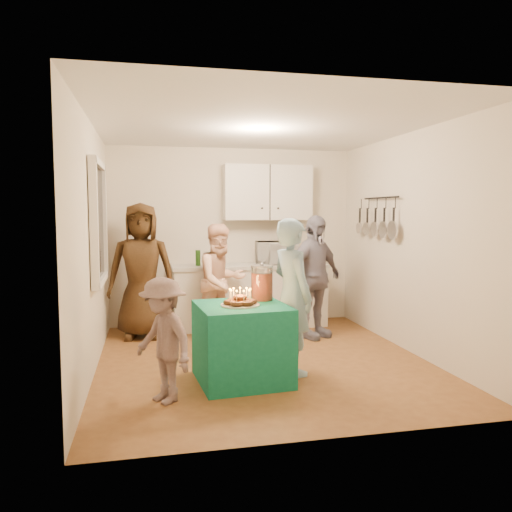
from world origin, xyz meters
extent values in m
plane|color=brown|center=(0.00, 0.00, 0.00)|extent=(4.00, 4.00, 0.00)
plane|color=white|center=(0.00, 0.00, 2.60)|extent=(4.00, 4.00, 0.00)
plane|color=silver|center=(0.00, 2.00, 1.30)|extent=(3.60, 3.60, 0.00)
plane|color=silver|center=(-1.80, 0.00, 1.30)|extent=(4.00, 4.00, 0.00)
plane|color=silver|center=(1.80, 0.00, 1.30)|extent=(4.00, 4.00, 0.00)
cube|color=black|center=(-1.77, 0.30, 1.55)|extent=(0.04, 1.00, 1.20)
cube|color=white|center=(0.20, 1.70, 0.43)|extent=(2.20, 0.58, 0.86)
cube|color=beige|center=(0.20, 1.70, 0.89)|extent=(2.24, 0.62, 0.05)
cube|color=white|center=(0.50, 1.85, 1.95)|extent=(1.30, 0.30, 0.80)
cube|color=black|center=(1.72, 0.70, 1.60)|extent=(0.12, 1.00, 0.60)
imported|color=white|center=(0.60, 1.70, 1.07)|extent=(0.63, 0.46, 0.33)
cube|color=#106D50|center=(-0.35, -0.61, 0.38)|extent=(0.92, 0.92, 0.76)
cylinder|color=red|center=(-0.10, -0.39, 0.93)|extent=(0.22, 0.22, 0.34)
imported|color=#90B8D1|center=(0.20, -0.47, 0.80)|extent=(0.53, 0.67, 1.60)
imported|color=brown|center=(-1.33, 1.37, 0.89)|extent=(0.91, 0.63, 1.79)
imported|color=#FFA385|center=(-0.30, 1.13, 0.76)|extent=(0.91, 0.83, 1.51)
imported|color=black|center=(0.89, 0.87, 0.81)|extent=(1.03, 0.80, 1.62)
imported|color=#665152|center=(-1.12, -1.00, 0.55)|extent=(0.73, 0.82, 1.10)
camera|label=1|loc=(-1.24, -5.34, 1.66)|focal=35.00mm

